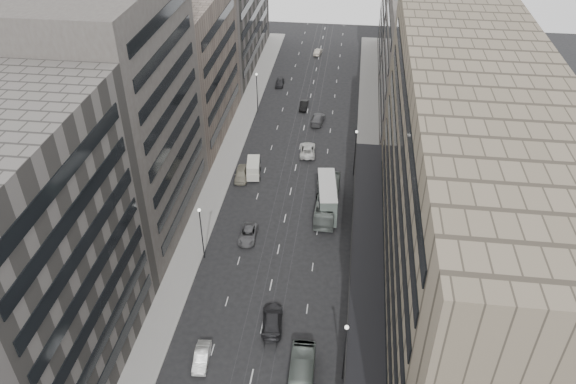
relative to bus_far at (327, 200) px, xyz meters
The scene contains 26 objects.
ground 25.83m from the bus_far, 103.55° to the right, with size 220.00×220.00×0.00m, color black.
sidewalk_right 13.89m from the bus_far, 64.39° to the left, with size 4.00×125.00×0.15m, color gray.
sidewalk_left 21.97m from the bus_far, 145.41° to the left, with size 4.00×125.00×0.15m, color gray.
department_store 26.53m from the bus_far, 47.90° to the right, with size 19.20×60.00×30.00m.
building_right_mid 32.72m from the bus_far, 60.15° to the left, with size 15.00×28.00×24.00m, color #48423E.
building_right_far 60.27m from the bus_far, 74.81° to the left, with size 15.00×32.00×28.00m, color #5B5752.
building_left_a 45.03m from the bus_far, 129.79° to the right, with size 15.00×28.00×30.00m, color #5B5752.
building_left_b 32.08m from the bus_far, 167.59° to the right, with size 15.00×26.00×34.00m, color #48423E.
building_left_c 36.24m from the bus_far, 142.75° to the left, with size 15.00×28.00×25.00m, color #76675C.
building_left_d 61.80m from the bus_far, 117.05° to the left, with size 15.00×38.00×28.00m, color #5B5752.
lamp_right_near 30.48m from the bus_far, 83.05° to the right, with size 0.44×0.44×8.32m.
lamp_right_far 11.15m from the bus_far, 69.78° to the left, with size 0.44×0.44×8.32m.
lamp_left_near 20.75m from the bus_far, 140.31° to the right, with size 0.44×0.44×8.32m.
lamp_left_far 34.00m from the bus_far, 117.73° to the left, with size 0.44×0.44×8.32m.
bus_far is the anchor object (origin of this frame).
double_decker 1.17m from the bus_far, 96.88° to the right, with size 3.62×9.25×4.93m.
panel_van 14.70m from the bus_far, 149.05° to the left, with size 2.67×4.70×2.82m.
sedan_1 32.01m from the bus_far, 111.69° to the right, with size 1.53×4.39×1.45m, color silver.
sedan_2 13.48m from the bus_far, 142.11° to the right, with size 2.32×5.03×1.40m, color slate.
sedan_3 24.12m from the bus_far, 101.68° to the right, with size 2.40×5.91×1.71m, color #262528.
sedan_4 15.91m from the bus_far, 155.32° to the left, with size 2.02×5.01×1.71m, color #9E9883.
sedan_5 33.66m from the bus_far, 101.79° to the left, with size 1.51×4.33×1.43m, color black.
sedan_6 16.37m from the bus_far, 105.93° to the left, with size 2.59×5.63×1.56m, color white.
sedan_7 27.60m from the bus_far, 97.56° to the left, with size 2.22×5.46×1.58m, color #5A5A5C.
sedan_8 45.21m from the bus_far, 106.90° to the left, with size 1.69×4.21×1.44m, color #262628.
sedan_9 62.33m from the bus_far, 95.91° to the left, with size 1.43×4.09×1.35m, color beige.
Camera 1 is at (8.58, -43.07, 51.08)m, focal length 35.00 mm.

